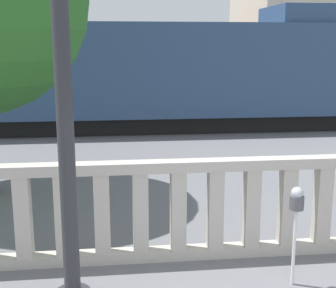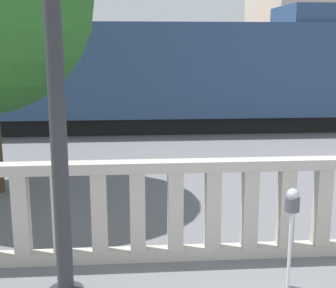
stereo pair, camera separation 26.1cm
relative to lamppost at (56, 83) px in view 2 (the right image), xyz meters
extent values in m
cube|color=#BCB5A8|center=(1.81, 1.09, -2.39)|extent=(15.75, 0.24, 0.14)
cube|color=#BCB5A8|center=(1.81, 1.09, -1.17)|extent=(15.75, 0.24, 0.14)
cube|color=#BCB5A8|center=(-0.69, 1.09, -1.78)|extent=(0.20, 0.20, 1.08)
cube|color=#BCB5A8|center=(-0.19, 1.09, -1.78)|extent=(0.20, 0.20, 1.08)
cube|color=#BCB5A8|center=(0.31, 1.09, -1.78)|extent=(0.20, 0.20, 1.08)
cube|color=#BCB5A8|center=(0.81, 1.09, -1.78)|extent=(0.20, 0.20, 1.08)
cube|color=#BCB5A8|center=(1.31, 1.09, -1.78)|extent=(0.20, 0.20, 1.08)
cube|color=#BCB5A8|center=(1.81, 1.09, -1.78)|extent=(0.20, 0.20, 1.08)
cube|color=#BCB5A8|center=(2.31, 1.09, -1.78)|extent=(0.20, 0.20, 1.08)
cube|color=#BCB5A8|center=(2.81, 1.09, -1.78)|extent=(0.20, 0.20, 1.08)
cube|color=#BCB5A8|center=(3.31, 1.09, -1.78)|extent=(0.20, 0.20, 1.08)
cylinder|color=#2D2D33|center=(0.00, 0.00, 0.06)|extent=(0.18, 0.18, 4.65)
cylinder|color=silver|center=(2.58, 0.22, -1.99)|extent=(0.04, 0.04, 0.95)
cylinder|color=#4C4C51|center=(2.58, 0.22, -1.43)|extent=(0.17, 0.17, 0.16)
sphere|color=#B2B7BC|center=(2.58, 0.22, -1.31)|extent=(0.14, 0.14, 0.14)
cube|color=black|center=(-2.57, 11.19, -2.19)|extent=(22.43, 2.45, 0.55)
cube|color=navy|center=(-2.57, 11.19, -0.43)|extent=(22.89, 3.06, 2.97)
cube|color=navy|center=(7.37, 11.19, 1.36)|extent=(3.00, 2.76, 0.60)
cube|color=black|center=(3.06, 21.94, -2.19)|extent=(25.09, 2.25, 0.55)
cube|color=brown|center=(3.06, 21.94, -0.52)|extent=(25.60, 2.81, 2.79)
camera|label=1|loc=(0.49, -4.75, 0.37)|focal=50.00mm
camera|label=2|loc=(0.75, -4.78, 0.37)|focal=50.00mm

